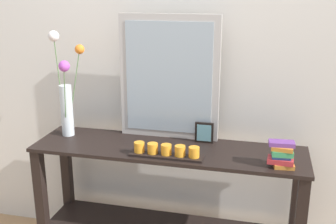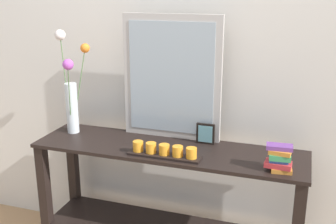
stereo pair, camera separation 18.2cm
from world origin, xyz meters
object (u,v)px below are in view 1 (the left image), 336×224
mirror_leaning (169,78)px  tall_vase_left (66,93)px  console_table (168,193)px  candle_tray (166,152)px  book_stack (282,155)px  picture_frame_small (204,133)px

mirror_leaning → tall_vase_left: mirror_leaning is taller
console_table → tall_vase_left: size_ratio=2.46×
console_table → candle_tray: candle_tray is taller
console_table → book_stack: book_stack is taller
console_table → mirror_leaning: bearing=101.9°
tall_vase_left → candle_tray: tall_vase_left is taller
candle_tray → picture_frame_small: bearing=56.8°
mirror_leaning → book_stack: bearing=-23.7°
console_table → mirror_leaning: size_ratio=2.12×
console_table → picture_frame_small: 0.41m
tall_vase_left → book_stack: (1.23, -0.17, -0.19)m
candle_tray → picture_frame_small: 0.30m
tall_vase_left → candle_tray: 0.71m
mirror_leaning → candle_tray: (0.06, -0.29, -0.33)m
mirror_leaning → tall_vase_left: size_ratio=1.16×
candle_tray → picture_frame_small: (0.16, 0.25, 0.03)m
picture_frame_small → book_stack: (0.42, -0.24, 0.00)m
tall_vase_left → picture_frame_small: 0.84m
tall_vase_left → book_stack: size_ratio=4.56×
picture_frame_small → book_stack: 0.48m
picture_frame_small → book_stack: size_ratio=0.89×
candle_tray → picture_frame_small: picture_frame_small is taller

